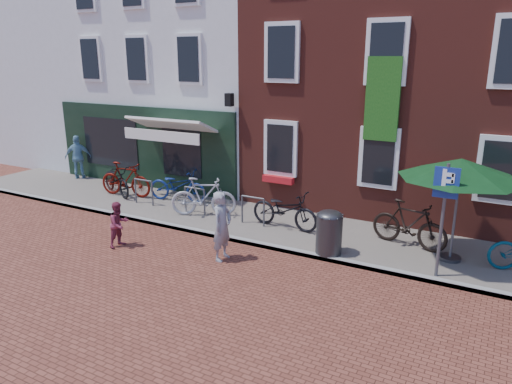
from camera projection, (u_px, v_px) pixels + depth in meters
The scene contains 17 objects.
ground at pixel (215, 238), 12.63m from camera, with size 80.00×80.00×0.00m, color brown.
sidewalk at pixel (273, 226), 13.43m from camera, with size 24.00×3.00×0.10m, color slate.
building_stucco at pixel (204, 61), 19.59m from camera, with size 8.00×8.00×9.00m, color silver.
building_brick_mid at pixel (372, 47), 16.24m from camera, with size 6.00×8.00×10.00m, color maroon.
filler_left at pixel (77, 60), 23.02m from camera, with size 7.00×8.00×9.00m, color silver.
litter_bin at pixel (329, 230), 11.28m from camera, with size 0.63×0.63×1.16m.
parking_sign at pixel (444, 202), 9.78m from camera, with size 0.50×0.08×2.50m.
parasol at pixel (461, 165), 10.44m from camera, with size 2.74×2.74×2.52m.
woman at pixel (222, 226), 11.10m from camera, with size 0.61×0.40×1.68m, color gray.
boy at pixel (119, 224), 11.96m from camera, with size 0.58×0.45×1.18m, color #862E43.
cafe_person at pixel (78, 157), 18.23m from camera, with size 0.99×0.41×1.68m, color #6E9DB3.
bicycle_0 at pixel (117, 180), 16.15m from camera, with size 0.70×2.01×1.05m, color black.
bicycle_1 at pixel (125, 179), 15.95m from camera, with size 0.55×1.95×1.17m, color #540B05.
bicycle_2 at pixel (178, 186), 15.41m from camera, with size 0.70×2.01×1.05m, color navy.
bicycle_3 at pixel (204, 197), 13.98m from camera, with size 0.55×1.95×1.17m, color #A09FA1.
bicycle_4 at pixel (285, 210), 12.99m from camera, with size 0.70×2.01×1.05m, color black.
bicycle_5 at pixel (409, 224), 11.70m from camera, with size 0.55×1.95×1.17m, color black.
Camera 1 is at (6.59, -9.84, 4.70)m, focal length 33.05 mm.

